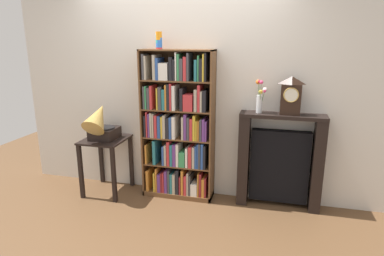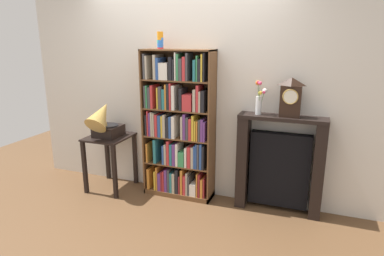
# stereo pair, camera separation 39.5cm
# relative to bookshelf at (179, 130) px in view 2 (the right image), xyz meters

# --- Properties ---
(ground_plane) EXTENTS (7.55, 6.40, 0.02)m
(ground_plane) POSITION_rel_bookshelf_xyz_m (-0.00, -0.15, -0.86)
(ground_plane) COLOR brown
(wall_back) EXTENTS (4.55, 0.08, 2.60)m
(wall_back) POSITION_rel_bookshelf_xyz_m (0.15, 0.19, 0.45)
(wall_back) COLOR silver
(wall_back) RESTS_ON ground
(bookshelf) EXTENTS (0.86, 0.29, 1.80)m
(bookshelf) POSITION_rel_bookshelf_xyz_m (0.00, 0.00, 0.00)
(bookshelf) COLOR brown
(bookshelf) RESTS_ON ground
(cup_stack) EXTENTS (0.07, 0.07, 0.19)m
(cup_stack) POSITION_rel_bookshelf_xyz_m (-0.22, -0.00, 1.05)
(cup_stack) COLOR red
(cup_stack) RESTS_ON bookshelf
(side_table_left) EXTENTS (0.50, 0.55, 0.71)m
(side_table_left) POSITION_rel_bookshelf_xyz_m (-0.91, -0.12, -0.31)
(side_table_left) COLOR black
(side_table_left) RESTS_ON ground
(gramophone) EXTENTS (0.30, 0.52, 0.52)m
(gramophone) POSITION_rel_bookshelf_xyz_m (-0.91, -0.21, 0.09)
(gramophone) COLOR black
(gramophone) RESTS_ON side_table_left
(fireplace_mantel) EXTENTS (0.94, 0.24, 1.11)m
(fireplace_mantel) POSITION_rel_bookshelf_xyz_m (1.20, 0.05, -0.30)
(fireplace_mantel) COLOR black
(fireplace_mantel) RESTS_ON ground
(mantel_clock) EXTENTS (0.21, 0.14, 0.42)m
(mantel_clock) POSITION_rel_bookshelf_xyz_m (1.27, 0.03, 0.47)
(mantel_clock) COLOR black
(mantel_clock) RESTS_ON fireplace_mantel
(flower_vase) EXTENTS (0.13, 0.16, 0.37)m
(flower_vase) POSITION_rel_bookshelf_xyz_m (0.94, 0.04, 0.43)
(flower_vase) COLOR silver
(flower_vase) RESTS_ON fireplace_mantel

